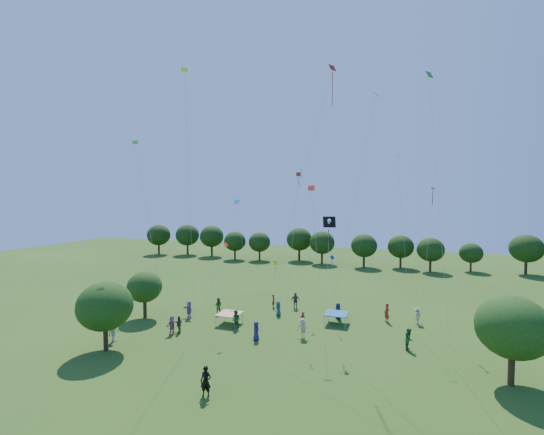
# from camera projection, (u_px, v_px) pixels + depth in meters

# --- Properties ---
(near_tree_west) EXTENTS (4.44, 4.44, 5.71)m
(near_tree_west) POSITION_uv_depth(u_px,v_px,m) (105.00, 306.00, 29.84)
(near_tree_west) COLOR #422B19
(near_tree_west) RESTS_ON ground
(near_tree_north) EXTENTS (3.58, 3.58, 4.91)m
(near_tree_north) POSITION_uv_depth(u_px,v_px,m) (145.00, 287.00, 38.08)
(near_tree_north) COLOR #422B19
(near_tree_north) RESTS_ON ground
(near_tree_east) EXTENTS (4.63, 4.63, 6.05)m
(near_tree_east) POSITION_uv_depth(u_px,v_px,m) (513.00, 327.00, 24.23)
(near_tree_east) COLOR #422B19
(near_tree_east) RESTS_ON ground
(treeline) EXTENTS (88.01, 8.77, 6.77)m
(treeline) POSITION_uv_depth(u_px,v_px,m) (333.00, 243.00, 69.75)
(treeline) COLOR #422B19
(treeline) RESTS_ON ground
(tent_red_stripe) EXTENTS (2.20, 2.20, 1.10)m
(tent_red_stripe) POSITION_uv_depth(u_px,v_px,m) (230.00, 314.00, 36.30)
(tent_red_stripe) COLOR #DF471A
(tent_red_stripe) RESTS_ON ground
(tent_blue) EXTENTS (2.20, 2.20, 1.10)m
(tent_blue) POSITION_uv_depth(u_px,v_px,m) (336.00, 314.00, 36.34)
(tent_blue) COLOR #165892
(tent_blue) RESTS_ON ground
(man_in_black) EXTENTS (0.78, 0.55, 1.94)m
(man_in_black) POSITION_uv_depth(u_px,v_px,m) (206.00, 382.00, 22.95)
(man_in_black) COLOR black
(man_in_black) RESTS_ON ground
(crowd_person_0) EXTENTS (0.91, 0.87, 1.66)m
(crowd_person_0) POSITION_uv_depth(u_px,v_px,m) (338.00, 311.00, 37.94)
(crowd_person_0) COLOR #1D1C52
(crowd_person_0) RESTS_ON ground
(crowd_person_1) EXTENTS (0.77, 0.85, 1.92)m
(crowd_person_1) POSITION_uv_depth(u_px,v_px,m) (387.00, 313.00, 36.85)
(crowd_person_1) COLOR maroon
(crowd_person_1) RESTS_ON ground
(crowd_person_2) EXTENTS (0.94, 0.63, 1.76)m
(crowd_person_2) POSITION_uv_depth(u_px,v_px,m) (218.00, 306.00, 39.58)
(crowd_person_2) COLOR #31632A
(crowd_person_2) RESTS_ON ground
(crowd_person_3) EXTENTS (1.21, 0.61, 1.80)m
(crowd_person_3) POSITION_uv_depth(u_px,v_px,m) (303.00, 328.00, 32.66)
(crowd_person_3) COLOR #A5A184
(crowd_person_3) RESTS_ON ground
(crowd_person_4) EXTENTS (1.19, 0.95, 1.86)m
(crowd_person_4) POSITION_uv_depth(u_px,v_px,m) (295.00, 301.00, 41.34)
(crowd_person_4) COLOR #443D36
(crowd_person_4) RESTS_ON ground
(crowd_person_5) EXTENTS (0.89, 1.69, 1.72)m
(crowd_person_5) POSITION_uv_depth(u_px,v_px,m) (172.00, 325.00, 33.68)
(crowd_person_5) COLOR #A45F83
(crowd_person_5) RESTS_ON ground
(crowd_person_6) EXTENTS (0.68, 0.87, 1.56)m
(crowd_person_6) POSITION_uv_depth(u_px,v_px,m) (278.00, 308.00, 38.91)
(crowd_person_6) COLOR navy
(crowd_person_6) RESTS_ON ground
(crowd_person_7) EXTENTS (0.69, 0.69, 1.59)m
(crowd_person_7) POSITION_uv_depth(u_px,v_px,m) (303.00, 320.00, 35.19)
(crowd_person_7) COLOR maroon
(crowd_person_7) RESTS_ON ground
(crowd_person_8) EXTENTS (0.62, 0.96, 1.81)m
(crowd_person_8) POSITION_uv_depth(u_px,v_px,m) (409.00, 339.00, 30.08)
(crowd_person_8) COLOR #23522A
(crowd_person_8) RESTS_ON ground
(crowd_person_9) EXTENTS (0.54, 1.20, 1.84)m
(crowd_person_9) POSITION_uv_depth(u_px,v_px,m) (114.00, 331.00, 31.87)
(crowd_person_9) COLOR #A59384
(crowd_person_9) RESTS_ON ground
(crowd_person_10) EXTENTS (0.50, 0.96, 1.58)m
(crowd_person_10) POSITION_uv_depth(u_px,v_px,m) (179.00, 324.00, 33.94)
(crowd_person_10) COLOR #433936
(crowd_person_10) RESTS_ON ground
(crowd_person_11) EXTENTS (1.80, 1.31, 1.83)m
(crowd_person_11) POSITION_uv_depth(u_px,v_px,m) (189.00, 309.00, 38.11)
(crowd_person_11) COLOR #9C5C9E
(crowd_person_11) RESTS_ON ground
(crowd_person_12) EXTENTS (0.67, 0.92, 1.68)m
(crowd_person_12) POSITION_uv_depth(u_px,v_px,m) (256.00, 331.00, 32.14)
(crowd_person_12) COLOR navy
(crowd_person_12) RESTS_ON ground
(crowd_person_13) EXTENTS (0.54, 0.67, 1.54)m
(crowd_person_13) POSITION_uv_depth(u_px,v_px,m) (274.00, 301.00, 41.82)
(crowd_person_13) COLOR maroon
(crowd_person_13) RESTS_ON ground
(crowd_person_14) EXTENTS (0.96, 0.61, 1.82)m
(crowd_person_14) POSITION_uv_depth(u_px,v_px,m) (236.00, 320.00, 34.91)
(crowd_person_14) COLOR #24542B
(crowd_person_14) RESTS_ON ground
(crowd_person_15) EXTENTS (1.04, 1.19, 1.69)m
(crowd_person_15) POSITION_uv_depth(u_px,v_px,m) (417.00, 316.00, 36.25)
(crowd_person_15) COLOR #A8A586
(crowd_person_15) RESTS_ON ground
(pirate_kite) EXTENTS (1.44, 6.89, 9.63)m
(pirate_kite) POSITION_uv_depth(u_px,v_px,m) (329.00, 224.00, 32.45)
(pirate_kite) COLOR black
(red_high_kite) EXTENTS (4.95, 8.53, 24.14)m
(red_high_kite) POSITION_uv_depth(u_px,v_px,m) (321.00, 114.00, 34.02)
(red_high_kite) COLOR red
(small_kite_0) EXTENTS (1.00, 1.76, 13.87)m
(small_kite_0) POSITION_uv_depth(u_px,v_px,m) (296.00, 208.00, 35.84)
(small_kite_0) COLOR red
(small_kite_1) EXTENTS (4.10, 1.08, 19.86)m
(small_kite_1) POSITION_uv_depth(u_px,v_px,m) (365.00, 148.00, 29.73)
(small_kite_1) COLOR #E1A20B
(small_kite_2) EXTENTS (1.75, 5.50, 3.37)m
(small_kite_2) POSITION_uv_depth(u_px,v_px,m) (273.00, 267.00, 45.49)
(small_kite_2) COLOR gold
(small_kite_3) EXTENTS (2.32, 3.09, 19.87)m
(small_kite_3) POSITION_uv_depth(u_px,v_px,m) (435.00, 151.00, 25.33)
(small_kite_3) COLOR #28991B
(small_kite_4) EXTENTS (2.82, 2.34, 11.13)m
(small_kite_4) POSITION_uv_depth(u_px,v_px,m) (239.00, 216.00, 43.48)
(small_kite_4) COLOR #137DC6
(small_kite_5) EXTENTS (0.97, 0.52, 12.35)m
(small_kite_5) POSITION_uv_depth(u_px,v_px,m) (430.00, 222.00, 34.86)
(small_kite_5) COLOR purple
(small_kite_6) EXTENTS (1.65, 1.57, 15.48)m
(small_kite_6) POSITION_uv_depth(u_px,v_px,m) (401.00, 203.00, 35.58)
(small_kite_6) COLOR silver
(small_kite_7) EXTENTS (1.86, 5.45, 14.92)m
(small_kite_7) POSITION_uv_depth(u_px,v_px,m) (295.00, 201.00, 42.47)
(small_kite_7) COLOR #0B92A8
(small_kite_8) EXTENTS (1.78, 1.56, 12.46)m
(small_kite_8) POSITION_uv_depth(u_px,v_px,m) (313.00, 211.00, 33.25)
(small_kite_8) COLOR red
(small_kite_9) EXTENTS (2.04, 2.23, 7.04)m
(small_kite_9) POSITION_uv_depth(u_px,v_px,m) (220.00, 260.00, 34.32)
(small_kite_9) COLOR #FB2B0D
(small_kite_10) EXTENTS (1.42, 0.84, 23.25)m
(small_kite_10) POSITION_uv_depth(u_px,v_px,m) (187.00, 134.00, 33.16)
(small_kite_10) COLOR #F2F215
(small_kite_11) EXTENTS (4.40, 1.66, 17.15)m
(small_kite_11) POSITION_uv_depth(u_px,v_px,m) (142.00, 182.00, 36.19)
(small_kite_11) COLOR #1F931A
(small_kite_12) EXTENTS (0.77, 1.50, 5.56)m
(small_kite_12) POSITION_uv_depth(u_px,v_px,m) (333.00, 267.00, 36.01)
(small_kite_12) COLOR #1124B2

